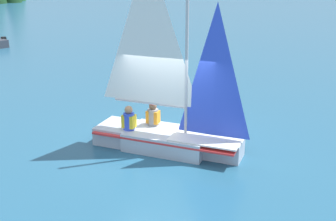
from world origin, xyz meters
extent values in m
plane|color=#235675|center=(0.00, 0.00, 0.00)|extent=(260.00, 260.00, 0.00)
cube|color=#B2BCCC|center=(0.00, 0.00, 0.24)|extent=(1.64, 2.37, 0.49)
cube|color=#B2BCCC|center=(-0.22, 1.55, 0.24)|extent=(0.86, 1.02, 0.49)
cube|color=#B2BCCC|center=(0.22, -1.55, 0.24)|extent=(1.26, 1.07, 0.49)
cube|color=red|center=(0.00, 0.00, 0.40)|extent=(1.90, 4.08, 0.05)
cube|color=silver|center=(-0.16, 1.09, 0.51)|extent=(1.48, 1.96, 0.04)
cylinder|color=#B7B7BC|center=(-0.07, 0.50, 2.86)|extent=(0.08, 0.08, 4.73)
cylinder|color=#B7B7BC|center=(0.08, -0.53, 1.23)|extent=(0.36, 2.05, 0.07)
pyramid|color=white|center=(0.08, -0.53, 3.18)|extent=(0.33, 1.95, 3.84)
pyramid|color=blue|center=(-0.18, 1.24, 2.26)|extent=(0.24, 1.35, 3.34)
cube|color=black|center=(0.30, -2.06, 0.17)|extent=(0.04, 0.08, 0.34)
cube|color=black|center=(-0.23, -0.62, 0.23)|extent=(0.28, 0.31, 0.45)
cylinder|color=gray|center=(-0.23, -0.62, 0.71)|extent=(0.34, 0.34, 0.50)
cube|color=orange|center=(-0.23, -0.62, 0.73)|extent=(0.31, 0.37, 0.35)
sphere|color=brown|center=(-0.23, -0.62, 1.05)|extent=(0.22, 0.22, 0.22)
cylinder|color=red|center=(-0.23, -0.62, 1.14)|extent=(0.24, 0.24, 0.06)
cube|color=black|center=(0.39, -1.00, 0.23)|extent=(0.28, 0.31, 0.45)
cylinder|color=blue|center=(0.39, -1.00, 0.71)|extent=(0.34, 0.34, 0.50)
cube|color=yellow|center=(0.39, -1.00, 0.73)|extent=(0.31, 0.37, 0.35)
sphere|color=#A87A56|center=(0.39, -1.00, 1.05)|extent=(0.22, 0.22, 0.22)
cube|color=black|center=(-8.49, -16.73, 0.28)|extent=(0.27, 0.27, 0.57)
camera|label=1|loc=(9.11, 5.26, 4.69)|focal=45.00mm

